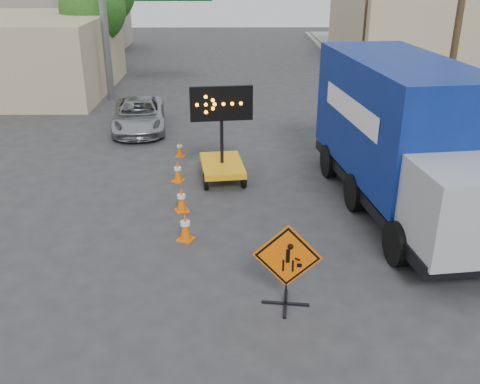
{
  "coord_description": "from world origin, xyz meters",
  "views": [
    {
      "loc": [
        -0.03,
        -9.82,
        6.82
      ],
      "look_at": [
        0.11,
        2.7,
        1.33
      ],
      "focal_mm": 40.0,
      "sensor_mm": 36.0,
      "label": 1
    }
  ],
  "objects_px": {
    "pickup_truck": "(139,115)",
    "box_truck": "(403,146)",
    "construction_sign": "(287,264)",
    "arrow_board": "(222,160)"
  },
  "relations": [
    {
      "from": "arrow_board",
      "to": "construction_sign",
      "type": "bearing_deg",
      "value": -85.59
    },
    {
      "from": "arrow_board",
      "to": "box_truck",
      "type": "relative_size",
      "value": 0.34
    },
    {
      "from": "arrow_board",
      "to": "pickup_truck",
      "type": "bearing_deg",
      "value": 115.33
    },
    {
      "from": "arrow_board",
      "to": "box_truck",
      "type": "height_order",
      "value": "box_truck"
    },
    {
      "from": "arrow_board",
      "to": "pickup_truck",
      "type": "height_order",
      "value": "arrow_board"
    },
    {
      "from": "arrow_board",
      "to": "pickup_truck",
      "type": "relative_size",
      "value": 0.68
    },
    {
      "from": "pickup_truck",
      "to": "box_truck",
      "type": "relative_size",
      "value": 0.51
    },
    {
      "from": "construction_sign",
      "to": "box_truck",
      "type": "relative_size",
      "value": 0.21
    },
    {
      "from": "construction_sign",
      "to": "box_truck",
      "type": "xyz_separation_m",
      "value": [
        3.73,
        4.85,
        0.92
      ]
    },
    {
      "from": "construction_sign",
      "to": "box_truck",
      "type": "distance_m",
      "value": 6.19
    }
  ]
}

